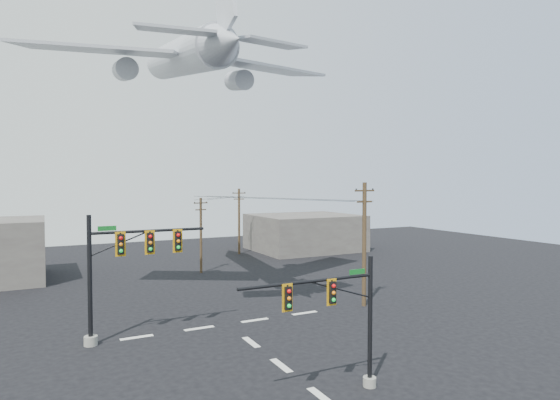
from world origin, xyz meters
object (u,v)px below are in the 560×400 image
signal_mast_far (121,270)px  airliner (184,58)px  signal_mast_near (344,320)px  utility_pole_c (239,220)px  utility_pole_b (201,234)px  utility_pole_a (364,242)px

signal_mast_far → airliner: airliner is taller
signal_mast_near → utility_pole_c: bearing=74.7°
utility_pole_b → airliner: bearing=-126.0°
signal_mast_near → utility_pole_a: (10.02, 11.82, 1.66)m
utility_pole_a → utility_pole_b: 19.99m
signal_mast_near → utility_pole_c: utility_pole_c is taller
signal_mast_near → utility_pole_b: size_ratio=0.88×
utility_pole_a → utility_pole_c: bearing=82.1°
airliner → utility_pole_c: bearing=-30.3°
utility_pole_b → utility_pole_a: bearing=-80.7°
utility_pole_b → signal_mast_near: bearing=-107.3°
utility_pole_a → utility_pole_c: (1.11, 28.87, -0.44)m
utility_pole_b → airliner: size_ratio=0.29×
utility_pole_b → utility_pole_c: 13.33m
airliner → utility_pole_a: bearing=-124.3°
signal_mast_near → utility_pole_b: bearing=85.0°
airliner → signal_mast_near: bearing=-173.2°
signal_mast_near → airliner: bearing=94.8°
utility_pole_c → airliner: (-12.84, -20.26, 15.19)m
signal_mast_near → signal_mast_far: (-8.04, 11.87, 0.98)m
utility_pole_a → airliner: airliner is taller
utility_pole_a → utility_pole_c: utility_pole_a is taller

